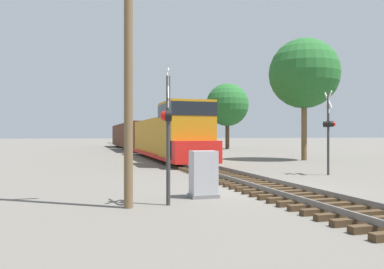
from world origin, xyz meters
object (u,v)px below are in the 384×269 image
at_px(relay_cabinet, 203,174).
at_px(crossing_signal_near, 167,122).
at_px(tree_far_right, 304,74).
at_px(freight_train, 140,136).
at_px(tree_mid_background, 227,105).
at_px(utility_pole, 128,44).
at_px(crossing_signal_far, 329,126).

bearing_deg(relay_cabinet, crossing_signal_near, -145.31).
bearing_deg(crossing_signal_near, tree_far_right, 148.21).
distance_m(crossing_signal_near, relay_cabinet, 2.42).
bearing_deg(tree_far_right, freight_train, 120.28).
bearing_deg(tree_mid_background, tree_far_right, -96.75).
bearing_deg(crossing_signal_near, utility_pole, -74.03).
distance_m(crossing_signal_near, utility_pole, 2.47).
bearing_deg(crossing_signal_far, tree_far_right, -12.64).
bearing_deg(utility_pole, crossing_signal_near, 4.43).
bearing_deg(crossing_signal_near, tree_mid_background, 167.44).
bearing_deg(crossing_signal_far, crossing_signal_near, 134.49).
relative_size(crossing_signal_far, tree_mid_background, 0.45).
xyz_separation_m(tree_far_right, tree_mid_background, (2.79, 23.60, -0.66)).
distance_m(freight_train, crossing_signal_far, 28.57).
bearing_deg(tree_far_right, crossing_signal_near, -133.33).
bearing_deg(relay_cabinet, tree_mid_background, 67.15).
height_order(crossing_signal_near, relay_cabinet, crossing_signal_near).
bearing_deg(utility_pole, freight_train, 80.94).
bearing_deg(crossing_signal_far, utility_pole, 132.17).
distance_m(crossing_signal_far, tree_far_right, 12.11).
distance_m(tree_far_right, tree_mid_background, 23.77).
distance_m(freight_train, utility_pole, 34.31).
height_order(freight_train, tree_mid_background, tree_mid_background).
xyz_separation_m(crossing_signal_far, tree_mid_background, (7.88, 33.62, 3.84)).
xyz_separation_m(relay_cabinet, tree_far_right, (13.33, 14.66, 6.22)).
height_order(utility_pole, tree_mid_background, tree_mid_background).
relative_size(freight_train, crossing_signal_near, 12.17).
distance_m(freight_train, tree_mid_background, 15.10).
bearing_deg(tree_far_right, tree_mid_background, 83.25).
bearing_deg(tree_far_right, relay_cabinet, -132.28).
distance_m(crossing_signal_near, crossing_signal_far, 11.21).
xyz_separation_m(freight_train, relay_cabinet, (-2.81, -32.69, -1.13)).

